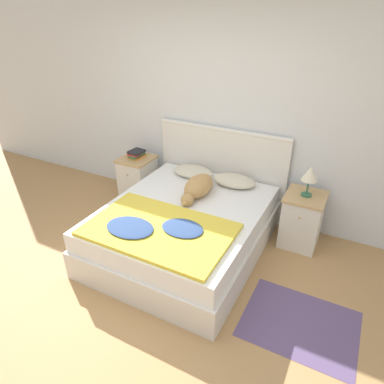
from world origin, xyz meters
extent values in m
plane|color=tan|center=(0.00, 0.00, 0.00)|extent=(16.00, 16.00, 0.00)
cube|color=silver|center=(0.00, 2.13, 1.27)|extent=(9.00, 0.06, 2.55)
cube|color=silver|center=(0.06, 1.06, 0.16)|extent=(1.63, 1.94, 0.32)
cube|color=white|center=(0.06, 1.06, 0.43)|extent=(1.57, 1.88, 0.22)
cube|color=silver|center=(0.06, 2.06, 0.55)|extent=(1.71, 0.04, 1.11)
cylinder|color=silver|center=(0.06, 2.06, 1.11)|extent=(1.71, 0.06, 0.06)
cube|color=silver|center=(-1.06, 1.78, 0.30)|extent=(0.40, 0.43, 0.60)
cube|color=tan|center=(-1.06, 1.78, 0.61)|extent=(0.43, 0.46, 0.03)
sphere|color=tan|center=(-1.06, 1.56, 0.47)|extent=(0.02, 0.02, 0.02)
cube|color=silver|center=(1.18, 1.78, 0.30)|extent=(0.40, 0.43, 0.60)
cube|color=tan|center=(1.18, 1.78, 0.61)|extent=(0.43, 0.46, 0.03)
sphere|color=tan|center=(1.18, 1.56, 0.47)|extent=(0.02, 0.02, 0.02)
ellipsoid|color=beige|center=(-0.22, 1.82, 0.59)|extent=(0.51, 0.34, 0.11)
ellipsoid|color=beige|center=(0.34, 1.82, 0.59)|extent=(0.51, 0.34, 0.11)
cube|color=yellow|center=(0.06, 0.58, 0.56)|extent=(1.37, 0.88, 0.04)
ellipsoid|color=#334C7F|center=(-0.18, 0.45, 0.59)|extent=(0.48, 0.35, 0.03)
ellipsoid|color=#334C7F|center=(0.27, 0.67, 0.59)|extent=(0.41, 0.31, 0.03)
ellipsoid|color=tan|center=(0.07, 1.41, 0.65)|extent=(0.27, 0.48, 0.22)
sphere|color=tan|center=(0.07, 1.13, 0.60)|extent=(0.14, 0.14, 0.14)
ellipsoid|color=tan|center=(0.07, 1.07, 0.59)|extent=(0.06, 0.08, 0.06)
cone|color=tan|center=(0.03, 1.14, 0.66)|extent=(0.05, 0.05, 0.05)
cone|color=tan|center=(0.11, 1.14, 0.66)|extent=(0.05, 0.05, 0.05)
ellipsoid|color=tan|center=(0.11, 1.61, 0.59)|extent=(0.15, 0.22, 0.08)
cube|color=orange|center=(-1.07, 1.81, 0.64)|extent=(0.18, 0.22, 0.02)
cube|color=#337547|center=(-1.07, 1.80, 0.66)|extent=(0.14, 0.23, 0.03)
cube|color=#AD2D28|center=(-1.07, 1.80, 0.69)|extent=(0.17, 0.24, 0.02)
cube|color=#232328|center=(-1.06, 1.79, 0.71)|extent=(0.19, 0.21, 0.03)
cylinder|color=#336B4C|center=(1.18, 1.78, 0.64)|extent=(0.11, 0.11, 0.02)
cylinder|color=#336B4C|center=(1.18, 1.78, 0.73)|extent=(0.02, 0.02, 0.17)
cone|color=beige|center=(1.18, 1.78, 0.89)|extent=(0.17, 0.17, 0.15)
cube|color=#604C75|center=(1.46, 0.61, 0.00)|extent=(0.96, 0.76, 0.00)
camera|label=1|loc=(1.58, -1.65, 2.43)|focal=32.00mm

